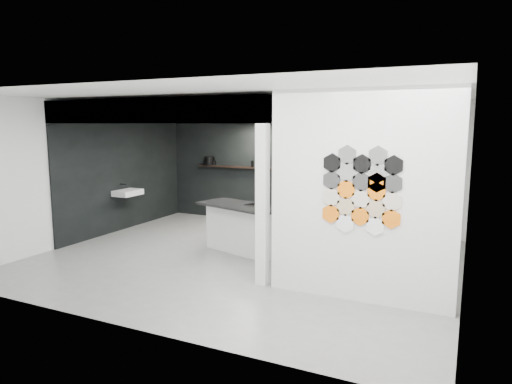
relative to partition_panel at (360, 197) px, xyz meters
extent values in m
cube|color=slate|center=(-2.23, 1.00, -1.40)|extent=(7.00, 6.00, 0.01)
cube|color=silver|center=(0.00, 0.00, 0.00)|extent=(2.45, 0.15, 2.80)
cube|color=black|center=(-3.52, 3.97, -0.22)|extent=(4.40, 0.04, 2.35)
cube|color=black|center=(-5.70, 2.00, -0.22)|extent=(0.04, 4.00, 2.35)
cube|color=silver|center=(-3.52, 2.00, 1.15)|extent=(4.40, 4.00, 0.40)
cube|color=silver|center=(-1.41, 0.00, -0.22)|extent=(0.16, 0.16, 2.35)
cube|color=silver|center=(-3.52, 0.08, 1.15)|extent=(4.40, 0.16, 0.40)
cube|color=silver|center=(-5.46, 1.80, -0.55)|extent=(0.40, 0.60, 0.12)
cube|color=black|center=(-3.43, 3.87, -0.10)|extent=(3.00, 0.15, 0.04)
cube|color=silver|center=(-2.41, 1.41, -0.97)|extent=(1.58, 0.95, 0.85)
cube|color=black|center=(-2.43, 1.34, -0.53)|extent=(1.83, 1.19, 0.04)
cube|color=black|center=(-2.16, 1.39, -0.52)|extent=(0.54, 0.49, 0.01)
cylinder|color=black|center=(-2.10, 1.58, -0.31)|extent=(0.03, 0.03, 0.40)
torus|color=black|center=(-2.12, 1.52, -0.11)|extent=(0.06, 0.14, 0.14)
cylinder|color=black|center=(-4.63, 3.87, 0.02)|extent=(0.29, 0.29, 0.20)
ellipsoid|color=black|center=(-2.25, 3.87, 0.00)|extent=(0.23, 0.23, 0.16)
cylinder|color=gray|center=(-2.08, 3.87, -0.03)|extent=(0.16, 0.16, 0.10)
cylinder|color=gray|center=(-2.08, 3.87, -0.02)|extent=(0.12, 0.12, 0.13)
cylinder|color=black|center=(-3.45, 3.87, 0.00)|extent=(0.06, 0.06, 0.15)
cylinder|color=black|center=(-4.49, 3.87, -0.03)|extent=(0.10, 0.10, 0.11)
cylinder|color=orange|center=(-0.37, -0.09, -0.24)|extent=(0.26, 0.02, 0.26)
cylinder|color=beige|center=(-0.37, -0.09, -0.01)|extent=(0.26, 0.02, 0.26)
cylinder|color=#2D2D2D|center=(-0.37, -0.09, 0.21)|extent=(0.26, 0.02, 0.26)
cylinder|color=black|center=(-0.37, -0.09, 0.44)|extent=(0.26, 0.02, 0.26)
cylinder|color=white|center=(-0.17, -0.09, -0.35)|extent=(0.26, 0.02, 0.26)
cylinder|color=tan|center=(-0.17, -0.09, -0.13)|extent=(0.26, 0.02, 0.26)
cylinder|color=orange|center=(-0.17, -0.09, 0.10)|extent=(0.26, 0.02, 0.26)
cylinder|color=silver|center=(-0.17, -0.09, 0.33)|extent=(0.26, 0.02, 0.26)
cylinder|color=black|center=(-0.17, -0.09, 0.55)|extent=(0.26, 0.02, 0.26)
cylinder|color=orange|center=(0.02, -0.09, -0.24)|extent=(0.26, 0.02, 0.26)
cylinder|color=beige|center=(0.02, -0.09, -0.01)|extent=(0.26, 0.02, 0.26)
cylinder|color=#2D2D2D|center=(0.02, -0.09, 0.21)|extent=(0.26, 0.02, 0.26)
cylinder|color=black|center=(0.02, -0.09, 0.44)|extent=(0.26, 0.02, 0.26)
cylinder|color=white|center=(0.22, -0.09, -0.35)|extent=(0.26, 0.02, 0.26)
cylinder|color=tan|center=(0.22, -0.09, -0.13)|extent=(0.26, 0.02, 0.26)
cylinder|color=orange|center=(0.22, -0.09, 0.10)|extent=(0.26, 0.02, 0.26)
cylinder|color=silver|center=(0.22, -0.09, 0.33)|extent=(0.26, 0.02, 0.26)
cylinder|color=black|center=(0.22, -0.09, 0.55)|extent=(0.26, 0.02, 0.26)
cylinder|color=orange|center=(0.42, -0.09, -0.24)|extent=(0.26, 0.02, 0.26)
cylinder|color=beige|center=(0.42, -0.09, -0.01)|extent=(0.26, 0.02, 0.26)
cylinder|color=#2D2D2D|center=(0.42, -0.09, 0.21)|extent=(0.26, 0.02, 0.26)
cylinder|color=black|center=(0.42, -0.09, 0.44)|extent=(0.26, 0.02, 0.26)
cylinder|color=orange|center=(0.22, -0.09, 0.21)|extent=(0.26, 0.02, 0.26)
camera|label=1|loc=(1.28, -5.88, 0.95)|focal=32.00mm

